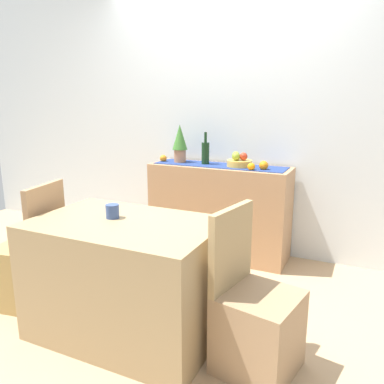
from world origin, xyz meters
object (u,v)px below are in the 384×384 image
at_px(dining_table, 127,278).
at_px(chair_near_window, 31,269).
at_px(sideboard_console, 219,211).
at_px(chair_by_corner, 256,325).
at_px(fruit_bowl, 239,163).
at_px(coffee_cup, 112,211).
at_px(potted_plant, 180,142).
at_px(wine_bottle, 205,153).

xyz_separation_m(dining_table, chair_near_window, (-0.83, 0.00, -0.10)).
height_order(sideboard_console, chair_by_corner, chair_by_corner).
relative_size(fruit_bowl, chair_by_corner, 0.25).
distance_m(coffee_cup, chair_by_corner, 1.07).
relative_size(potted_plant, dining_table, 0.32).
height_order(fruit_bowl, chair_near_window, fruit_bowl).
bearing_deg(potted_plant, wine_bottle, -0.00).
height_order(sideboard_console, chair_near_window, chair_near_window).
height_order(sideboard_console, coffee_cup, sideboard_console).
bearing_deg(potted_plant, chair_by_corner, -50.63).
xyz_separation_m(sideboard_console, potted_plant, (-0.41, 0.00, 0.63)).
bearing_deg(coffee_cup, fruit_bowl, 75.90).
xyz_separation_m(dining_table, chair_by_corner, (0.83, 0.00, -0.10)).
xyz_separation_m(fruit_bowl, chair_by_corner, (0.58, -1.44, -0.64)).
relative_size(sideboard_console, dining_table, 1.15).
height_order(fruit_bowl, wine_bottle, wine_bottle).
distance_m(sideboard_console, chair_by_corner, 1.64).
relative_size(sideboard_console, chair_by_corner, 1.45).
bearing_deg(sideboard_console, wine_bottle, 180.00).
height_order(potted_plant, dining_table, potted_plant).
distance_m(sideboard_console, chair_near_window, 1.70).
distance_m(wine_bottle, chair_near_window, 1.77).
bearing_deg(wine_bottle, chair_near_window, -117.36).
bearing_deg(sideboard_console, dining_table, -92.30).
bearing_deg(chair_near_window, dining_table, -0.19).
bearing_deg(coffee_cup, dining_table, -16.09).
height_order(sideboard_console, wine_bottle, wine_bottle).
xyz_separation_m(sideboard_console, chair_by_corner, (0.77, -1.44, -0.17)).
distance_m(fruit_bowl, dining_table, 1.56).
bearing_deg(coffee_cup, sideboard_console, 83.33).
distance_m(sideboard_console, fruit_bowl, 0.50).
height_order(potted_plant, chair_near_window, potted_plant).
relative_size(dining_table, chair_near_window, 1.26).
bearing_deg(fruit_bowl, dining_table, -99.74).
height_order(coffee_cup, chair_by_corner, chair_by_corner).
distance_m(dining_table, chair_near_window, 0.84).
height_order(dining_table, chair_by_corner, chair_by_corner).
relative_size(coffee_cup, chair_by_corner, 0.10).
height_order(fruit_bowl, potted_plant, potted_plant).
xyz_separation_m(fruit_bowl, dining_table, (-0.25, -1.44, -0.53)).
distance_m(fruit_bowl, wine_bottle, 0.34).
relative_size(sideboard_console, potted_plant, 3.59).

